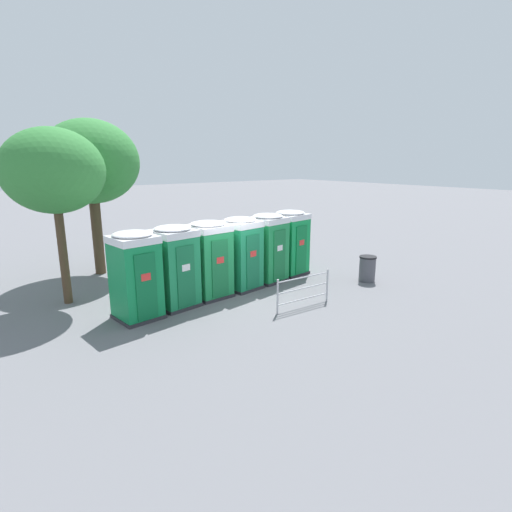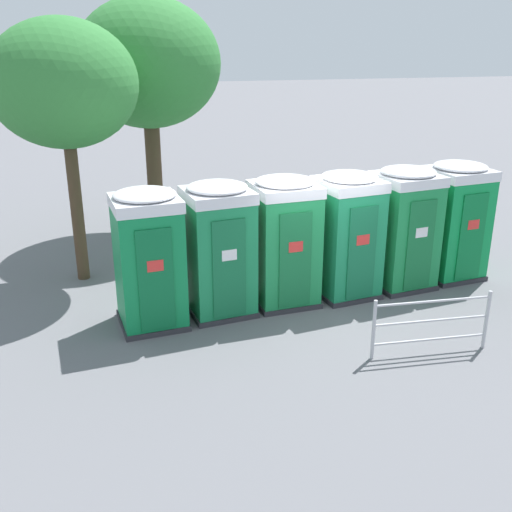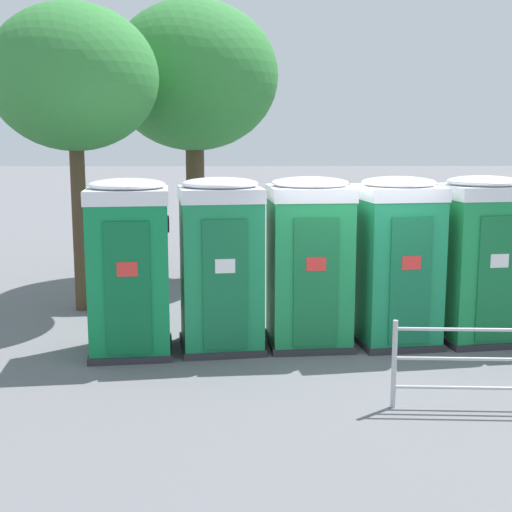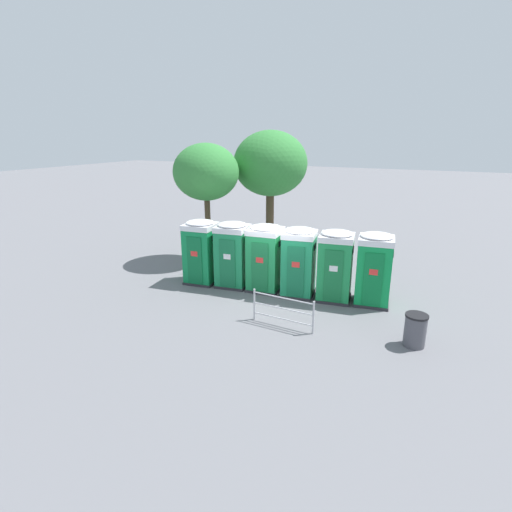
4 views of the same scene
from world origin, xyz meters
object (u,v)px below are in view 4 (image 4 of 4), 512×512
at_px(portapotty_3, 299,262).
at_px(trash_can, 415,330).
at_px(portapotty_0, 201,251).
at_px(portapotty_1, 233,254).
at_px(portapotty_2, 265,257).
at_px(event_barrier, 283,309).
at_px(street_tree_0, 270,164).
at_px(portapotty_4, 335,265).
at_px(street_tree_1, 206,173).
at_px(portapotty_5, 374,269).

distance_m(portapotty_3, trash_can, 4.83).
distance_m(portapotty_0, portapotty_1, 1.32).
relative_size(portapotty_1, portapotty_2, 1.00).
height_order(portapotty_1, event_barrier, portapotty_1).
height_order(portapotty_3, street_tree_0, street_tree_0).
xyz_separation_m(trash_can, event_barrier, (-3.79, -0.50, 0.09)).
bearing_deg(portapotty_1, trash_can, -15.83).
bearing_deg(street_tree_0, event_barrier, -63.58).
bearing_deg(portapotty_4, portapotty_3, -173.71).
xyz_separation_m(street_tree_1, trash_can, (9.47, -4.32, -3.61)).
bearing_deg(street_tree_0, portapotty_0, -96.10).
relative_size(portapotty_3, street_tree_0, 0.43).
bearing_deg(event_barrier, portapotty_0, 153.02).
height_order(portapotty_2, event_barrier, portapotty_2).
distance_m(portapotty_5, street_tree_0, 8.16).
height_order(portapotty_0, event_barrier, portapotty_0).
distance_m(street_tree_0, event_barrier, 9.35).
height_order(portapotty_5, event_barrier, portapotty_5).
height_order(portapotty_4, trash_can, portapotty_4).
relative_size(portapotty_3, street_tree_1, 0.47).
bearing_deg(portapotty_1, event_barrier, -38.43).
bearing_deg(event_barrier, portapotty_3, 99.67).
height_order(portapotty_2, portapotty_3, same).
distance_m(portapotty_1, street_tree_1, 4.50).
height_order(street_tree_0, event_barrier, street_tree_0).
distance_m(portapotty_1, event_barrier, 4.00).
bearing_deg(portapotty_3, portapotty_2, -177.03).
distance_m(portapotty_1, portapotty_5, 5.28).
bearing_deg(portapotty_1, portapotty_0, -170.70).
distance_m(portapotty_2, portapotty_4, 2.64).
bearing_deg(event_barrier, street_tree_1, 139.71).
bearing_deg(portapotty_0, portapotty_4, 6.18).
distance_m(portapotty_3, street_tree_0, 6.76).
bearing_deg(portapotty_2, portapotty_1, -173.82).
height_order(street_tree_1, event_barrier, street_tree_1).
relative_size(portapotty_4, trash_can, 2.66).
height_order(portapotty_0, portapotty_1, same).
bearing_deg(portapotty_0, street_tree_1, 116.54).
bearing_deg(street_tree_0, trash_can, -43.34).
relative_size(portapotty_2, trash_can, 2.66).
bearing_deg(portapotty_4, portapotty_5, 9.48).
xyz_separation_m(portapotty_0, street_tree_1, (-1.29, 2.58, 2.81)).
xyz_separation_m(portapotty_4, trash_can, (2.93, -2.30, -0.80)).
height_order(portapotty_2, street_tree_1, street_tree_1).
relative_size(portapotty_3, portapotty_5, 1.00).
distance_m(street_tree_1, trash_can, 11.01).
height_order(portapotty_3, portapotty_5, same).
xyz_separation_m(portapotty_1, street_tree_0, (-0.72, 5.22, 3.05)).
xyz_separation_m(portapotty_3, event_barrier, (0.45, -2.66, -0.72)).
xyz_separation_m(portapotty_4, street_tree_1, (-6.54, 2.01, 2.81)).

